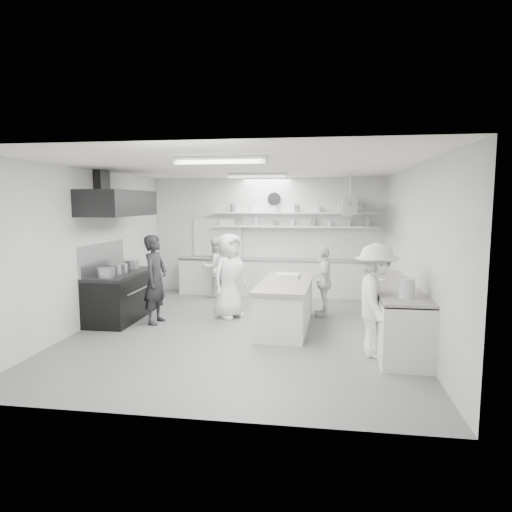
# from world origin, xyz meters

# --- Properties ---
(floor) EXTENTS (6.00, 7.00, 0.02)m
(floor) POSITION_xyz_m (0.00, 0.00, -0.01)
(floor) COLOR gray
(floor) RESTS_ON ground
(ceiling) EXTENTS (6.00, 7.00, 0.02)m
(ceiling) POSITION_xyz_m (0.00, 0.00, 3.01)
(ceiling) COLOR white
(ceiling) RESTS_ON wall_back
(wall_back) EXTENTS (6.00, 0.04, 3.00)m
(wall_back) POSITION_xyz_m (0.00, 3.50, 1.50)
(wall_back) COLOR silver
(wall_back) RESTS_ON floor
(wall_front) EXTENTS (6.00, 0.04, 3.00)m
(wall_front) POSITION_xyz_m (0.00, -3.50, 1.50)
(wall_front) COLOR silver
(wall_front) RESTS_ON floor
(wall_left) EXTENTS (0.04, 7.00, 3.00)m
(wall_left) POSITION_xyz_m (-3.00, 0.00, 1.50)
(wall_left) COLOR silver
(wall_left) RESTS_ON floor
(wall_right) EXTENTS (0.04, 7.00, 3.00)m
(wall_right) POSITION_xyz_m (3.00, 0.00, 1.50)
(wall_right) COLOR silver
(wall_right) RESTS_ON floor
(stove) EXTENTS (0.80, 1.80, 0.90)m
(stove) POSITION_xyz_m (-2.60, 0.40, 0.45)
(stove) COLOR black
(stove) RESTS_ON floor
(exhaust_hood) EXTENTS (0.85, 2.00, 0.50)m
(exhaust_hood) POSITION_xyz_m (-2.60, 0.40, 2.35)
(exhaust_hood) COLOR black
(exhaust_hood) RESTS_ON wall_left
(back_counter) EXTENTS (5.00, 0.60, 0.92)m
(back_counter) POSITION_xyz_m (0.30, 3.20, 0.46)
(back_counter) COLOR silver
(back_counter) RESTS_ON floor
(shelf_lower) EXTENTS (4.20, 0.26, 0.04)m
(shelf_lower) POSITION_xyz_m (0.70, 3.37, 1.75)
(shelf_lower) COLOR silver
(shelf_lower) RESTS_ON wall_back
(shelf_upper) EXTENTS (4.20, 0.26, 0.04)m
(shelf_upper) POSITION_xyz_m (0.70, 3.37, 2.10)
(shelf_upper) COLOR silver
(shelf_upper) RESTS_ON wall_back
(pass_through_window) EXTENTS (1.30, 0.04, 1.00)m
(pass_through_window) POSITION_xyz_m (-1.30, 3.48, 1.45)
(pass_through_window) COLOR black
(pass_through_window) RESTS_ON wall_back
(wall_clock) EXTENTS (0.32, 0.05, 0.32)m
(wall_clock) POSITION_xyz_m (0.20, 3.46, 2.45)
(wall_clock) COLOR white
(wall_clock) RESTS_ON wall_back
(right_counter) EXTENTS (0.74, 3.30, 0.94)m
(right_counter) POSITION_xyz_m (2.65, -0.20, 0.47)
(right_counter) COLOR silver
(right_counter) RESTS_ON floor
(pot_rack) EXTENTS (0.30, 1.60, 0.40)m
(pot_rack) POSITION_xyz_m (2.00, 2.40, 2.30)
(pot_rack) COLOR #A2A4A7
(pot_rack) RESTS_ON ceiling
(light_fixture_front) EXTENTS (1.30, 0.25, 0.10)m
(light_fixture_front) POSITION_xyz_m (0.00, -1.80, 2.94)
(light_fixture_front) COLOR silver
(light_fixture_front) RESTS_ON ceiling
(light_fixture_rear) EXTENTS (1.30, 0.25, 0.10)m
(light_fixture_rear) POSITION_xyz_m (0.00, 1.80, 2.94)
(light_fixture_rear) COLOR silver
(light_fixture_rear) RESTS_ON ceiling
(prep_island) EXTENTS (0.95, 2.31, 0.84)m
(prep_island) POSITION_xyz_m (0.76, 0.28, 0.42)
(prep_island) COLOR silver
(prep_island) RESTS_ON floor
(stove_pot) EXTENTS (0.38, 0.38, 0.23)m
(stove_pot) POSITION_xyz_m (-2.60, 0.30, 1.03)
(stove_pot) COLOR #A2A4A7
(stove_pot) RESTS_ON stove
(cook_stove) EXTENTS (0.48, 0.68, 1.74)m
(cook_stove) POSITION_xyz_m (-1.78, 0.20, 0.87)
(cook_stove) COLOR black
(cook_stove) RESTS_ON floor
(cook_back) EXTENTS (0.92, 0.91, 1.50)m
(cook_back) POSITION_xyz_m (-1.22, 2.77, 0.75)
(cook_back) COLOR white
(cook_back) RESTS_ON floor
(cook_island_left) EXTENTS (0.93, 1.01, 1.74)m
(cook_island_left) POSITION_xyz_m (-0.44, 0.86, 0.87)
(cook_island_left) COLOR white
(cook_island_left) RESTS_ON floor
(cook_island_right) EXTENTS (0.36, 0.86, 1.47)m
(cook_island_right) POSITION_xyz_m (1.47, 1.27, 0.73)
(cook_island_right) COLOR white
(cook_island_right) RESTS_ON floor
(cook_right) EXTENTS (0.67, 1.15, 1.76)m
(cook_right) POSITION_xyz_m (2.25, -1.12, 0.88)
(cook_right) COLOR white
(cook_right) RESTS_ON floor
(bowl_island_a) EXTENTS (0.24, 0.24, 0.06)m
(bowl_island_a) POSITION_xyz_m (0.74, 0.83, 0.87)
(bowl_island_a) COLOR #A2A4A7
(bowl_island_a) RESTS_ON prep_island
(bowl_island_b) EXTENTS (0.24, 0.24, 0.06)m
(bowl_island_b) POSITION_xyz_m (0.79, 0.14, 0.87)
(bowl_island_b) COLOR silver
(bowl_island_b) RESTS_ON prep_island
(bowl_right) EXTENTS (0.29, 0.29, 0.05)m
(bowl_right) POSITION_xyz_m (2.46, 0.06, 0.97)
(bowl_right) COLOR silver
(bowl_right) RESTS_ON right_counter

